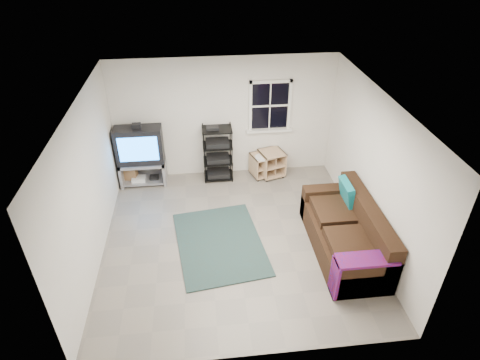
{
  "coord_description": "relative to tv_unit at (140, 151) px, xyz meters",
  "views": [
    {
      "loc": [
        -0.52,
        -5.4,
        4.8
      ],
      "look_at": [
        0.12,
        0.4,
        0.99
      ],
      "focal_mm": 30.0,
      "sensor_mm": 36.0,
      "label": 1
    }
  ],
  "objects": [
    {
      "name": "room",
      "position": [
        2.72,
        0.23,
        0.71
      ],
      "size": [
        4.6,
        4.62,
        4.6
      ],
      "color": "slate",
      "rests_on": "ground"
    },
    {
      "name": "shag_rug",
      "position": [
        1.48,
        -2.13,
        -0.76
      ],
      "size": [
        1.69,
        2.15,
        0.02
      ],
      "primitive_type": "cube",
      "rotation": [
        0.0,
        0.0,
        0.13
      ],
      "color": "black",
      "rests_on": "ground"
    },
    {
      "name": "side_table_left",
      "position": [
        2.76,
        0.03,
        -0.46
      ],
      "size": [
        0.62,
        0.62,
        0.59
      ],
      "rotation": [
        0.0,
        0.0,
        0.29
      ],
      "color": "tan",
      "rests_on": "ground"
    },
    {
      "name": "paper_bag",
      "position": [
        -0.28,
        0.04,
        -0.58
      ],
      "size": [
        0.3,
        0.23,
        0.38
      ],
      "primitive_type": "cube",
      "rotation": [
        0.0,
        0.0,
        -0.21
      ],
      "color": "#8D633F",
      "rests_on": "ground"
    },
    {
      "name": "side_table_right",
      "position": [
        2.56,
        0.03,
        -0.47
      ],
      "size": [
        0.57,
        0.57,
        0.53
      ],
      "rotation": [
        0.0,
        0.0,
        0.3
      ],
      "color": "tan",
      "rests_on": "ground"
    },
    {
      "name": "sofa",
      "position": [
        3.61,
        -2.52,
        -0.42
      ],
      "size": [
        0.97,
        2.18,
        1.0
      ],
      "color": "black",
      "rests_on": "ground"
    },
    {
      "name": "av_rack",
      "position": [
        1.6,
        0.02,
        -0.23
      ],
      "size": [
        0.62,
        0.45,
        1.23
      ],
      "color": "black",
      "rests_on": "ground"
    },
    {
      "name": "tv_unit",
      "position": [
        0.0,
        0.0,
        0.0
      ],
      "size": [
        0.95,
        0.48,
        1.4
      ],
      "color": "gray",
      "rests_on": "ground"
    }
  ]
}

